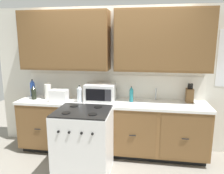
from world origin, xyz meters
The scene contains 13 objects.
ground_plane centered at (0.00, 0.00, 0.00)m, with size 8.00×8.00×0.00m, color gray.
wall_unit centered at (0.00, 0.50, 1.65)m, with size 4.27×0.40×2.44m.
counter_run centered at (0.00, 0.30, 0.46)m, with size 3.10×0.64×0.90m.
stove_range centered at (-0.29, -0.33, 0.47)m, with size 0.76×0.68×0.95m.
microwave centered at (-0.18, 0.33, 1.04)m, with size 0.48×0.37×0.28m.
toaster centered at (-0.84, 0.19, 1.00)m, with size 0.28×0.18×0.19m.
knife_block centered at (1.26, 0.46, 1.02)m, with size 0.11×0.14×0.31m.
sink_faucet centered at (0.73, 0.51, 1.00)m, with size 0.02×0.02×0.20m, color #B2B5BA.
paper_towel_roll centered at (-1.08, 0.30, 1.03)m, with size 0.12×0.12×0.26m, color white.
bottle_teal centered at (0.33, 0.34, 1.03)m, with size 0.06×0.06×0.25m.
bottle_blue centered at (-1.45, 0.45, 1.05)m, with size 0.08×0.08×0.30m.
bottle_clear centered at (-0.49, 0.19, 1.04)m, with size 0.08×0.08×0.28m.
bottle_dark centered at (-1.32, 0.25, 1.01)m, with size 0.08×0.08×0.22m.
Camera 1 is at (0.56, -3.11, 1.87)m, focal length 35.11 mm.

